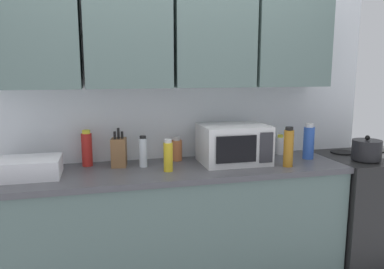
{
  "coord_description": "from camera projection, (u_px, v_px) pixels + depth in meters",
  "views": [
    {
      "loc": [
        -0.5,
        -2.76,
        1.56
      ],
      "look_at": [
        0.13,
        -0.25,
        1.12
      ],
      "focal_mm": 34.72,
      "sensor_mm": 36.0,
      "label": 1
    }
  ],
  "objects": [
    {
      "name": "bottle_clear_tall",
      "position": [
        143.0,
        152.0,
        2.59
      ],
      "size": [
        0.06,
        0.06,
        0.22
      ],
      "color": "silver",
      "rests_on": "counter_run"
    },
    {
      "name": "bottle_red_sauce",
      "position": [
        87.0,
        149.0,
        2.61
      ],
      "size": [
        0.07,
        0.07,
        0.26
      ],
      "color": "red",
      "rests_on": "counter_run"
    },
    {
      "name": "bottle_yellow_mustard",
      "position": [
        168.0,
        156.0,
        2.47
      ],
      "size": [
        0.06,
        0.06,
        0.22
      ],
      "color": "gold",
      "rests_on": "counter_run"
    },
    {
      "name": "kettle",
      "position": [
        367.0,
        150.0,
        2.76
      ],
      "size": [
        0.21,
        0.21,
        0.18
      ],
      "color": "black",
      "rests_on": "stove_range"
    },
    {
      "name": "stove_range",
      "position": [
        367.0,
        209.0,
        3.02
      ],
      "size": [
        0.76,
        0.64,
        0.91
      ],
      "color": "black",
      "rests_on": "ground_plane"
    },
    {
      "name": "counter_run",
      "position": [
        176.0,
        228.0,
        2.66
      ],
      "size": [
        2.4,
        0.63,
        0.9
      ],
      "color": "slate",
      "rests_on": "ground_plane"
    },
    {
      "name": "bottle_white_jar",
      "position": [
        280.0,
        145.0,
        2.99
      ],
      "size": [
        0.07,
        0.07,
        0.16
      ],
      "color": "white",
      "rests_on": "counter_run"
    },
    {
      "name": "bottle_amber_vinegar",
      "position": [
        288.0,
        147.0,
        2.59
      ],
      "size": [
        0.07,
        0.07,
        0.28
      ],
      "color": "#AD701E",
      "rests_on": "counter_run"
    },
    {
      "name": "wall_back_with_cabinets",
      "position": [
        169.0,
        69.0,
        2.69
      ],
      "size": [
        3.27,
        0.38,
        2.6
      ],
      "color": "white",
      "rests_on": "ground_plane"
    },
    {
      "name": "microwave",
      "position": [
        234.0,
        144.0,
        2.7
      ],
      "size": [
        0.48,
        0.37,
        0.28
      ],
      "color": "silver",
      "rests_on": "counter_run"
    },
    {
      "name": "bottle_spice_jar",
      "position": [
        177.0,
        150.0,
        2.78
      ],
      "size": [
        0.08,
        0.08,
        0.18
      ],
      "color": "#BC6638",
      "rests_on": "counter_run"
    },
    {
      "name": "knife_block",
      "position": [
        119.0,
        152.0,
        2.6
      ],
      "size": [
        0.12,
        0.14,
        0.28
      ],
      "color": "brown",
      "rests_on": "counter_run"
    },
    {
      "name": "dish_rack",
      "position": [
        29.0,
        168.0,
        2.34
      ],
      "size": [
        0.38,
        0.3,
        0.12
      ],
      "primitive_type": "cube",
      "color": "silver",
      "rests_on": "counter_run"
    },
    {
      "name": "bottle_blue_cleaner",
      "position": [
        309.0,
        142.0,
        2.83
      ],
      "size": [
        0.08,
        0.08,
        0.27
      ],
      "color": "#2D56B7",
      "rests_on": "counter_run"
    }
  ]
}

